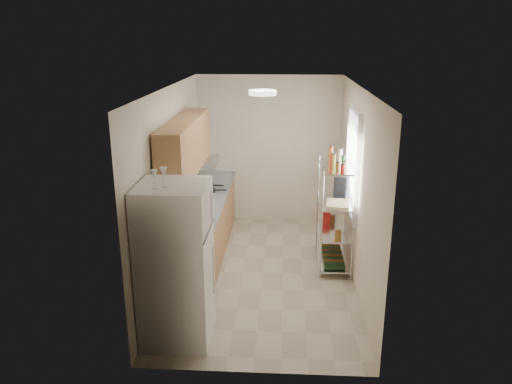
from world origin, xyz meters
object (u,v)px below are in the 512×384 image
refrigerator (176,264)px  espresso_machine (340,184)px  frying_pan_large (206,190)px  rice_cooker (203,191)px  cutting_board (338,204)px

refrigerator → espresso_machine: size_ratio=5.97×
frying_pan_large → espresso_machine: (2.03, -0.31, 0.24)m
rice_cooker → cutting_board: (1.94, -0.48, 0.01)m
rice_cooker → espresso_machine: (2.02, 0.03, 0.14)m
rice_cooker → frying_pan_large: 0.36m
refrigerator → cutting_board: size_ratio=4.53×
rice_cooker → cutting_board: rice_cooker is taller
frying_pan_large → espresso_machine: espresso_machine is taller
rice_cooker → cutting_board: 2.00m
refrigerator → frying_pan_large: 2.55m
rice_cooker → frying_pan_large: rice_cooker is taller
refrigerator → rice_cooker: refrigerator is taller
rice_cooker → cutting_board: bearing=-14.0°
frying_pan_large → cutting_board: cutting_board is taller
rice_cooker → espresso_machine: espresso_machine is taller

